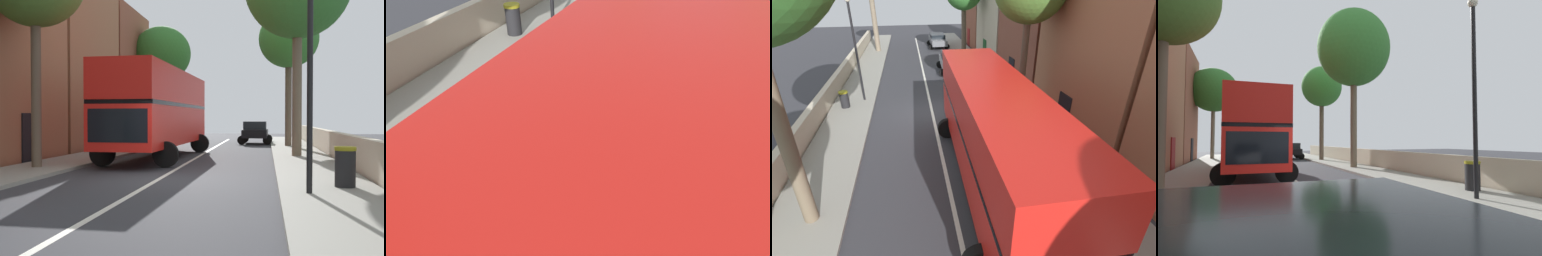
% 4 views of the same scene
% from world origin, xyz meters
% --- Properties ---
extents(ground_plane, '(84.00, 84.00, 0.00)m').
position_xyz_m(ground_plane, '(0.00, 0.00, 0.00)').
color(ground_plane, '#333338').
extents(road_centre_line, '(0.16, 54.00, 0.01)m').
position_xyz_m(road_centre_line, '(0.00, 0.00, 0.00)').
color(road_centre_line, silver).
rests_on(road_centre_line, ground).
extents(sidewalk_left, '(2.60, 60.00, 0.12)m').
position_xyz_m(sidewalk_left, '(-4.90, 0.00, 0.06)').
color(sidewalk_left, gray).
rests_on(sidewalk_left, ground).
extents(sidewalk_right, '(2.60, 60.00, 0.12)m').
position_xyz_m(sidewalk_right, '(4.90, 0.00, 0.06)').
color(sidewalk_right, gray).
rests_on(sidewalk_right, ground).
extents(terraced_houses_left, '(4.07, 47.68, 10.21)m').
position_xyz_m(terraced_houses_left, '(-8.50, 0.35, 4.69)').
color(terraced_houses_left, brown).
rests_on(terraced_houses_left, ground).
extents(boundary_wall_right, '(0.36, 54.00, 1.25)m').
position_xyz_m(boundary_wall_right, '(6.45, 0.00, 0.63)').
color(boundary_wall_right, beige).
rests_on(boundary_wall_right, ground).
extents(double_decker_bus, '(3.76, 11.46, 4.06)m').
position_xyz_m(double_decker_bus, '(-1.70, 7.31, 2.36)').
color(double_decker_bus, red).
rests_on(double_decker_bus, ground).
extents(parked_car_silver_left_1, '(2.52, 4.57, 1.67)m').
position_xyz_m(parked_car_silver_left_1, '(-2.50, -8.64, 0.95)').
color(parked_car_silver_left_1, '#B7BABF').
rests_on(parked_car_silver_left_1, ground).
extents(parked_car_grey_left_2, '(2.56, 4.59, 1.59)m').
position_xyz_m(parked_car_grey_left_2, '(-2.50, -19.74, 0.92)').
color(parked_car_grey_left_2, slate).
rests_on(parked_car_grey_left_2, ground).
extents(lamppost_right, '(0.32, 0.32, 6.31)m').
position_xyz_m(lamppost_right, '(4.30, -2.55, 3.81)').
color(lamppost_right, black).
rests_on(lamppost_right, sidewalk_right).
extents(litter_bin_right, '(0.55, 0.55, 1.04)m').
position_xyz_m(litter_bin_right, '(5.30, -1.42, 0.65)').
color(litter_bin_right, black).
rests_on(litter_bin_right, sidewalk_right).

